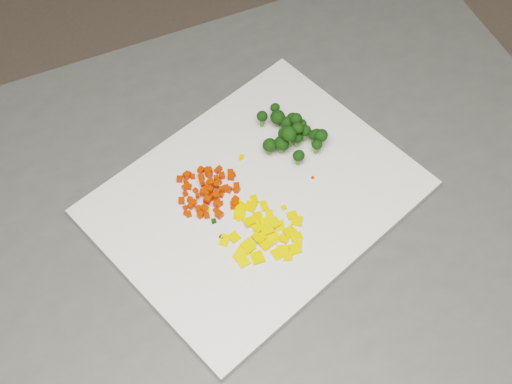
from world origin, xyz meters
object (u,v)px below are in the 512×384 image
counter_block (243,334)px  cutting_board (256,198)px  pepper_pile (262,228)px  carrot_pile (206,187)px  broccoli_pile (290,133)px

counter_block → cutting_board: bearing=4.7°
cutting_board → pepper_pile: bearing=-113.1°
counter_block → cutting_board: size_ratio=2.49×
carrot_pile → broccoli_pile: 0.14m
cutting_board → pepper_pile: pepper_pile is taller
pepper_pile → counter_block: bearing=99.6°
cutting_board → pepper_pile: 0.06m
cutting_board → carrot_pile: 0.07m
counter_block → broccoli_pile: (0.12, 0.05, 0.49)m
counter_block → cutting_board: cutting_board is taller
carrot_pile → pepper_pile: carrot_pile is taller
cutting_board → carrot_pile: bearing=144.2°
pepper_pile → broccoli_pile: 0.15m
cutting_board → broccoli_pile: bearing=30.3°
cutting_board → broccoli_pile: 0.11m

